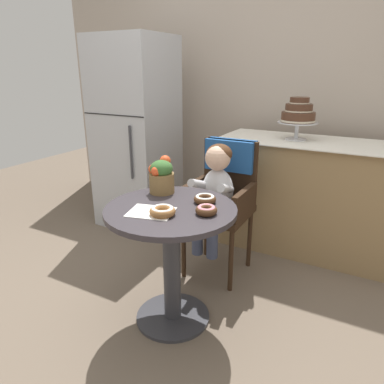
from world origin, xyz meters
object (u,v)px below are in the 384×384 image
tiered_cake_stand (298,114)px  donut_side (163,211)px  flower_vase (161,175)px  refrigerator (136,135)px  donut_mid (206,210)px  seated_child (215,187)px  donut_front (205,199)px  cafe_table (171,242)px  wicker_chair (225,186)px

tiered_cake_stand → donut_side: bearing=-103.2°
flower_vase → refrigerator: (-0.87, 0.92, 0.02)m
donut_side → donut_mid: bearing=32.3°
seated_child → donut_front: 0.42m
cafe_table → wicker_chair: wicker_chair is taller
seated_child → flower_vase: bearing=-117.4°
flower_vase → refrigerator: size_ratio=0.13×
donut_side → tiered_cake_stand: size_ratio=0.42×
donut_mid → donut_side: (-0.19, -0.12, 0.00)m
donut_side → seated_child: bearing=90.7°
wicker_chair → flower_vase: bearing=-116.7°
flower_vase → refrigerator: refrigerator is taller
wicker_chair → donut_side: (0.01, -0.82, 0.10)m
donut_front → flower_vase: bearing=174.1°
donut_mid → donut_side: donut_side is taller
wicker_chair → flower_vase: (-0.19, -0.52, 0.19)m
donut_side → tiered_cake_stand: bearing=76.8°
donut_front → refrigerator: (-1.18, 0.95, 0.11)m
tiered_cake_stand → refrigerator: 1.44m
wicker_chair → cafe_table: bearing=-97.8°
donut_side → tiered_cake_stand: (0.33, 1.41, 0.35)m
wicker_chair → donut_mid: wicker_chair is taller
flower_vase → cafe_table: bearing=-46.2°
donut_mid → donut_side: 0.22m
cafe_table → flower_vase: flower_vase is taller
flower_vase → tiered_cake_stand: bearing=64.7°
cafe_table → wicker_chair: bearing=89.0°
flower_vase → refrigerator: bearing=133.6°
seated_child → flower_vase: size_ratio=3.32×
cafe_table → flower_vase: size_ratio=3.29×
refrigerator → flower_vase: bearing=-46.4°
wicker_chair → donut_front: wicker_chair is taller
donut_front → donut_mid: bearing=-61.0°
donut_front → donut_mid: donut_mid is taller
seated_child → donut_front: bearing=-73.4°
seated_child → donut_side: bearing=-89.3°
tiered_cake_stand → refrigerator: bearing=-171.9°
seated_child → donut_mid: size_ratio=6.40×
cafe_table → donut_front: bearing=49.3°
tiered_cake_stand → cafe_table: bearing=-105.1°
donut_mid → flower_vase: size_ratio=0.52×
cafe_table → flower_vase: 0.41m
donut_mid → refrigerator: bearing=139.1°
donut_side → refrigerator: 1.62m
donut_mid → refrigerator: size_ratio=0.07×
wicker_chair → flower_vase: size_ratio=4.35×
refrigerator → cafe_table: bearing=-46.3°
donut_front → seated_child: bearing=106.6°
donut_front → cafe_table: bearing=-130.7°
donut_side → tiered_cake_stand: 1.49m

